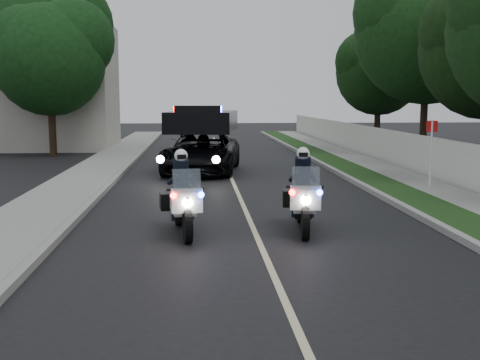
# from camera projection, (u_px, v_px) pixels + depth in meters

# --- Properties ---
(ground) EXTENTS (120.00, 120.00, 0.00)m
(ground) POSITION_uv_depth(u_px,v_px,m) (277.00, 282.00, 9.49)
(ground) COLOR black
(ground) RESTS_ON ground
(curb_right) EXTENTS (0.20, 60.00, 0.15)m
(curb_right) POSITION_uv_depth(u_px,v_px,m) (360.00, 184.00, 19.65)
(curb_right) COLOR gray
(curb_right) RESTS_ON ground
(grass_verge) EXTENTS (1.20, 60.00, 0.16)m
(grass_verge) POSITION_uv_depth(u_px,v_px,m) (381.00, 184.00, 19.70)
(grass_verge) COLOR #193814
(grass_verge) RESTS_ON ground
(sidewalk_right) EXTENTS (1.40, 60.00, 0.16)m
(sidewalk_right) POSITION_uv_depth(u_px,v_px,m) (420.00, 184.00, 19.79)
(sidewalk_right) COLOR gray
(sidewalk_right) RESTS_ON ground
(property_wall) EXTENTS (0.22, 60.00, 1.50)m
(property_wall) POSITION_uv_depth(u_px,v_px,m) (450.00, 163.00, 19.77)
(property_wall) COLOR beige
(property_wall) RESTS_ON ground
(curb_left) EXTENTS (0.20, 60.00, 0.15)m
(curb_left) POSITION_uv_depth(u_px,v_px,m) (107.00, 187.00, 19.06)
(curb_left) COLOR gray
(curb_left) RESTS_ON ground
(sidewalk_left) EXTENTS (2.00, 60.00, 0.16)m
(sidewalk_left) POSITION_uv_depth(u_px,v_px,m) (72.00, 187.00, 18.99)
(sidewalk_left) COLOR gray
(sidewalk_left) RESTS_ON ground
(building_far) EXTENTS (8.00, 6.00, 7.00)m
(building_far) POSITION_uv_depth(u_px,v_px,m) (41.00, 87.00, 33.99)
(building_far) COLOR #A8A396
(building_far) RESTS_ON ground
(lane_marking) EXTENTS (0.12, 50.00, 0.01)m
(lane_marking) POSITION_uv_depth(u_px,v_px,m) (236.00, 188.00, 19.37)
(lane_marking) COLOR #BFB78C
(lane_marking) RESTS_ON ground
(police_moto_left) EXTENTS (1.02, 2.21, 1.81)m
(police_moto_left) POSITION_uv_depth(u_px,v_px,m) (183.00, 233.00, 12.90)
(police_moto_left) COLOR white
(police_moto_left) RESTS_ON ground
(police_moto_right) EXTENTS (1.00, 2.23, 1.83)m
(police_moto_right) POSITION_uv_depth(u_px,v_px,m) (302.00, 230.00, 13.20)
(police_moto_right) COLOR silver
(police_moto_right) RESTS_ON ground
(police_suv) EXTENTS (3.41, 6.04, 2.79)m
(police_suv) POSITION_uv_depth(u_px,v_px,m) (202.00, 172.00, 23.51)
(police_suv) COLOR black
(police_suv) RESTS_ON ground
(bicycle) EXTENTS (0.75, 1.83, 0.94)m
(bicycle) POSITION_uv_depth(u_px,v_px,m) (184.00, 148.00, 34.90)
(bicycle) COLOR black
(bicycle) RESTS_ON ground
(cyclist) EXTENTS (0.63, 0.44, 1.71)m
(cyclist) POSITION_uv_depth(u_px,v_px,m) (184.00, 148.00, 34.90)
(cyclist) COLOR black
(cyclist) RESTS_ON ground
(sign_post) EXTENTS (0.40, 0.40, 2.27)m
(sign_post) POSITION_uv_depth(u_px,v_px,m) (429.00, 191.00, 18.73)
(sign_post) COLOR #BB2B0D
(sign_post) RESTS_ON ground
(tree_right_d) EXTENTS (8.62, 8.62, 11.80)m
(tree_right_d) POSITION_uv_depth(u_px,v_px,m) (422.00, 156.00, 30.06)
(tree_right_d) COLOR #174015
(tree_right_d) RESTS_ON ground
(tree_right_e) EXTENTS (5.50, 5.50, 8.51)m
(tree_right_e) POSITION_uv_depth(u_px,v_px,m) (376.00, 146.00, 36.41)
(tree_right_e) COLOR #133410
(tree_right_e) RESTS_ON ground
(tree_left_near) EXTENTS (6.61, 6.61, 9.20)m
(tree_left_near) POSITION_uv_depth(u_px,v_px,m) (54.00, 156.00, 30.15)
(tree_left_near) COLOR #143C14
(tree_left_near) RESTS_ON ground
(tree_left_far) EXTENTS (7.45, 7.45, 10.90)m
(tree_left_far) POSITION_uv_depth(u_px,v_px,m) (47.00, 151.00, 32.66)
(tree_left_far) COLOR #113511
(tree_left_far) RESTS_ON ground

